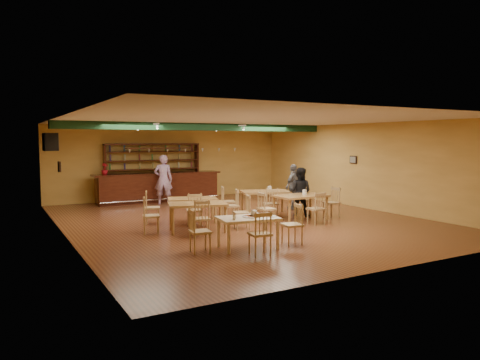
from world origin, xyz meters
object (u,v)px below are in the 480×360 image
bar_counter (158,187)px  dining_table_c (198,217)px  dining_table_d (300,208)px  dining_table_b (265,203)px  dining_table_a (193,210)px  patron_right_a (300,192)px  patron_bar (163,179)px  near_table (248,233)px

bar_counter → dining_table_c: bar_counter is taller
dining_table_d → dining_table_b: bearing=100.1°
dining_table_d → dining_table_a: bearing=153.1°
dining_table_d → patron_right_a: bearing=53.2°
dining_table_b → dining_table_d: bearing=-60.2°
bar_counter → dining_table_a: bar_counter is taller
bar_counter → dining_table_d: bearing=-69.4°
dining_table_a → patron_right_a: 3.49m
bar_counter → patron_bar: bearing=-95.9°
dining_table_b → dining_table_c: 3.36m
dining_table_b → dining_table_d: size_ratio=0.99×
patron_right_a → near_table: bearing=93.0°
near_table → patron_bar: size_ratio=0.70×
dining_table_b → dining_table_c: bearing=-136.2°
dining_table_d → bar_counter: bearing=108.9°
bar_counter → dining_table_a: size_ratio=3.53×
patron_bar → patron_right_a: 5.47m
dining_table_b → dining_table_d: (0.31, -1.49, 0.00)m
dining_table_b → near_table: bearing=-108.9°
dining_table_a → dining_table_c: dining_table_c is taller
patron_bar → bar_counter: bearing=-74.1°
bar_counter → dining_table_b: bearing=-66.7°
bar_counter → dining_table_d: bar_counter is taller
dining_table_b → dining_table_c: (-3.02, -1.46, -0.01)m
dining_table_c → dining_table_a: bearing=88.6°
bar_counter → dining_table_a: (-0.59, -4.79, -0.21)m
bar_counter → patron_right_a: size_ratio=3.25×
dining_table_b → patron_right_a: bearing=-27.0°
bar_counter → dining_table_c: (-1.02, -6.13, -0.19)m
bar_counter → dining_table_a: bearing=-97.0°
patron_right_a → dining_table_c: bearing=63.6°
dining_table_a → patron_right_a: bearing=7.2°
dining_table_c → patron_bar: (0.93, 5.31, 0.56)m
patron_bar → patron_right_a: bearing=143.7°
bar_counter → near_table: size_ratio=3.85×
dining_table_c → dining_table_d: bearing=15.7°
patron_bar → patron_right_a: (2.89, -4.64, -0.16)m
near_table → patron_right_a: size_ratio=0.84×
bar_counter → near_table: bearing=-95.4°
bar_counter → patron_bar: patron_bar is taller
dining_table_a → patron_right_a: (3.40, -0.68, 0.42)m
near_table → patron_bar: (0.71, 7.58, 0.59)m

